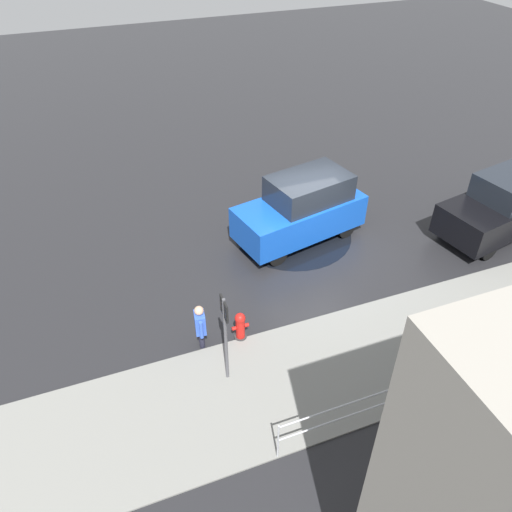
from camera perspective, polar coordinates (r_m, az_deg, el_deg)
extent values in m
plane|color=black|center=(15.08, 6.42, 0.56)|extent=(60.00, 60.00, 0.00)
cube|color=slate|center=(12.49, 14.98, -10.36)|extent=(24.00, 3.20, 0.04)
cube|color=blue|center=(15.15, 4.93, 4.55)|extent=(4.16, 2.46, 0.99)
cube|color=#1E232B|center=(14.86, 6.09, 7.74)|extent=(2.60, 1.94, 0.77)
cylinder|color=black|center=(14.34, 2.39, 0.07)|extent=(0.63, 0.34, 0.60)
cylinder|color=black|center=(15.30, -0.64, 2.83)|extent=(0.63, 0.34, 0.60)
cylinder|color=black|center=(15.69, 10.18, 3.17)|extent=(0.63, 0.34, 0.60)
cylinder|color=black|center=(16.57, 6.97, 5.56)|extent=(0.63, 0.34, 0.60)
cube|color=black|center=(17.16, 26.39, 4.64)|extent=(4.55, 2.50, 0.95)
cylinder|color=black|center=(16.03, 24.97, 0.64)|extent=(0.63, 0.32, 0.60)
cylinder|color=black|center=(16.68, 21.15, 3.27)|extent=(0.63, 0.32, 0.60)
cylinder|color=black|center=(18.79, 26.81, 5.66)|extent=(0.63, 0.32, 0.60)
cylinder|color=red|center=(12.15, -1.80, -8.33)|extent=(0.22, 0.22, 0.62)
sphere|color=red|center=(11.90, -1.84, -7.12)|extent=(0.26, 0.26, 0.26)
cylinder|color=red|center=(12.14, -1.09, -7.89)|extent=(0.10, 0.09, 0.09)
cylinder|color=red|center=(12.07, -2.53, -8.27)|extent=(0.10, 0.09, 0.09)
cylinder|color=#2D2D2D|center=(12.36, -1.78, -9.23)|extent=(0.31, 0.31, 0.06)
cube|color=blue|center=(11.79, -6.42, -7.57)|extent=(0.29, 0.39, 0.55)
sphere|color=tan|center=(11.52, -6.55, -6.22)|extent=(0.22, 0.22, 0.22)
cylinder|color=#1E1E2D|center=(12.21, -6.30, -8.92)|extent=(0.13, 0.13, 0.45)
cylinder|color=#1E1E2D|center=(12.09, -6.20, -9.53)|extent=(0.13, 0.13, 0.45)
cylinder|color=blue|center=(11.96, -6.55, -6.76)|extent=(0.09, 0.09, 0.50)
cylinder|color=blue|center=(11.62, -6.28, -8.39)|extent=(0.09, 0.09, 0.50)
cylinder|color=#B7BABF|center=(12.30, 25.83, -11.20)|extent=(0.04, 0.04, 1.05)
cylinder|color=#B7BABF|center=(10.93, 15.64, -15.67)|extent=(0.04, 0.04, 1.05)
cylinder|color=#B7BABF|center=(10.05, 2.54, -20.47)|extent=(0.04, 0.04, 1.05)
cylinder|color=#B7BABF|center=(11.98, 26.44, -9.69)|extent=(10.35, 0.04, 0.04)
cylinder|color=#B7BABF|center=(12.26, 25.89, -11.03)|extent=(10.35, 0.04, 0.04)
cylinder|color=#4C4C51|center=(10.69, -3.47, -9.67)|extent=(0.07, 0.07, 2.40)
cube|color=black|center=(10.02, -3.67, -5.99)|extent=(0.04, 0.44, 0.44)
cylinder|color=black|center=(15.72, 4.20, 2.49)|extent=(3.67, 3.67, 0.01)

